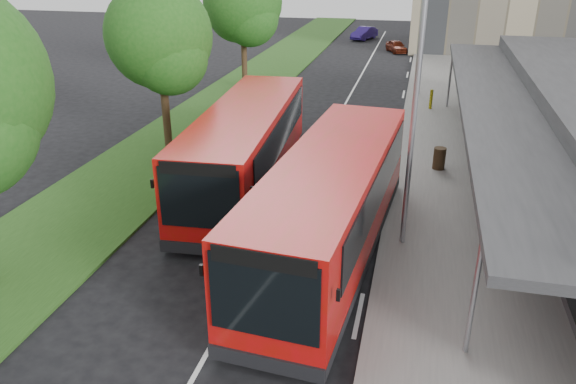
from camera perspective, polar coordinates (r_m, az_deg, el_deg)
name	(u,v)px	position (r m, az deg, el deg)	size (l,w,h in m)	color
ground	(258,261)	(17.20, -3.06, -7.03)	(120.00, 120.00, 0.00)	black
pavement	(448,104)	(35.26, 15.93, 8.63)	(5.00, 80.00, 0.15)	slate
grass_verge	(241,92)	(36.99, -4.84, 10.11)	(5.00, 80.00, 0.10)	#214817
lane_centre_line	(335,122)	(30.72, 4.84, 7.14)	(0.12, 70.00, 0.01)	silver
kerb_dashes	(401,106)	(34.28, 11.42, 8.53)	(0.12, 56.00, 0.01)	silver
tree_mid	(160,42)	(26.08, -12.89, 14.59)	(4.69, 4.69, 7.53)	#342414
tree_far	(243,8)	(37.12, -4.62, 18.16)	(4.96, 4.96, 7.98)	#342414
lamp_post_near	(412,101)	(16.63, 12.51, 9.03)	(1.44, 0.28, 8.00)	#96989E
lamp_post_far	(424,18)	(36.34, 13.63, 16.79)	(1.44, 0.28, 8.00)	#96989E
bus_main	(330,206)	(16.77, 4.33, -1.47)	(3.81, 11.64, 3.25)	#BA090F
bus_second	(246,149)	(21.57, -4.29, 4.41)	(3.62, 11.54, 3.22)	#BA090F
litter_bin	(439,158)	(24.35, 15.11, 3.32)	(0.51, 0.51, 0.92)	#332415
bollard	(431,99)	(33.48, 14.33, 9.13)	(0.18, 0.18, 1.10)	#FFEB0D
car_near	(396,46)	(52.13, 10.96, 14.34)	(1.23, 3.06, 1.04)	#5D1C0D
car_far	(364,33)	(58.91, 7.76, 15.70)	(1.29, 3.71, 1.22)	navy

